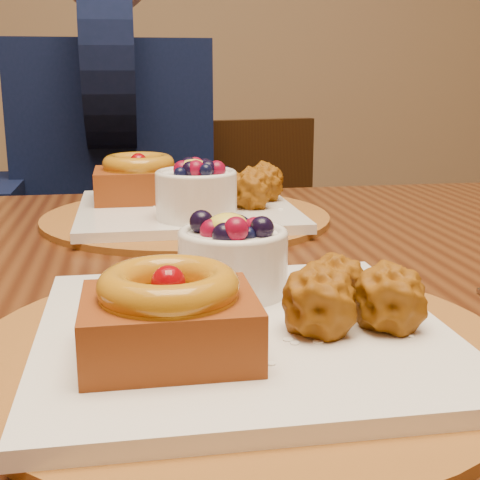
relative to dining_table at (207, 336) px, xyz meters
name	(u,v)px	position (x,y,z in m)	size (l,w,h in m)	color
dining_table	(207,336)	(0.00, 0.00, 0.00)	(1.60, 0.90, 0.76)	#351609
place_setting_near	(238,317)	(0.00, -0.22, 0.10)	(0.38, 0.38, 0.09)	brown
place_setting_far	(184,200)	(0.00, 0.21, 0.11)	(0.38, 0.38, 0.09)	brown
chair_far	(247,301)	(0.17, 0.69, -0.21)	(0.48, 0.48, 0.85)	black
diner	(113,131)	(-0.10, 0.73, 0.15)	(0.48, 0.47, 0.78)	black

